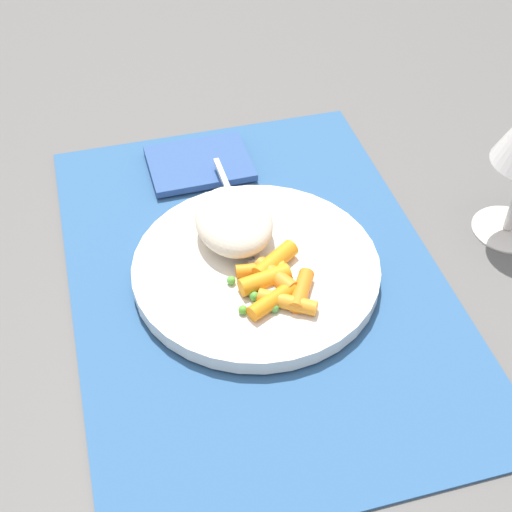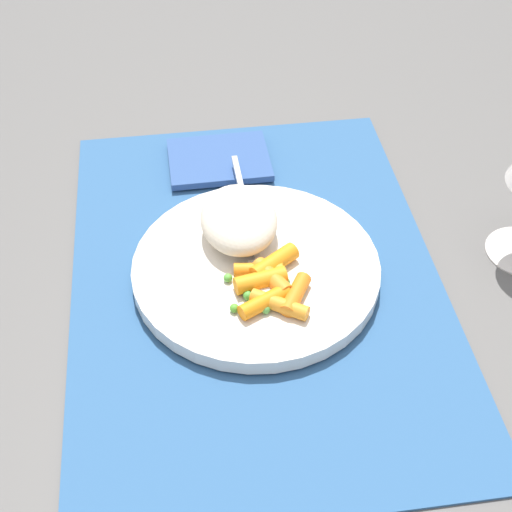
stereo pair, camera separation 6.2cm
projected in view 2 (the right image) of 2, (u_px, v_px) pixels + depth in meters
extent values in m
plane|color=#565451|center=(256.00, 279.00, 0.71)|extent=(2.40, 2.40, 0.00)
cube|color=#2D5684|center=(256.00, 277.00, 0.71)|extent=(0.51, 0.36, 0.01)
cylinder|color=silver|center=(256.00, 269.00, 0.70)|extent=(0.24, 0.24, 0.02)
ellipsoid|color=beige|center=(239.00, 220.00, 0.71)|extent=(0.10, 0.08, 0.04)
cylinder|color=orange|center=(272.00, 278.00, 0.67)|extent=(0.05, 0.04, 0.02)
cylinder|color=orange|center=(261.00, 280.00, 0.67)|extent=(0.03, 0.05, 0.02)
cylinder|color=orange|center=(260.00, 302.00, 0.65)|extent=(0.04, 0.05, 0.01)
cylinder|color=orange|center=(279.00, 305.00, 0.65)|extent=(0.04, 0.05, 0.01)
cylinder|color=orange|center=(295.00, 294.00, 0.66)|extent=(0.05, 0.04, 0.01)
cylinder|color=orange|center=(274.00, 263.00, 0.69)|extent=(0.04, 0.05, 0.02)
cylinder|color=orange|center=(257.00, 270.00, 0.68)|extent=(0.02, 0.05, 0.01)
sphere|color=#58AD3B|center=(228.00, 278.00, 0.68)|extent=(0.01, 0.01, 0.01)
sphere|color=#4A8C2F|center=(281.00, 272.00, 0.68)|extent=(0.01, 0.01, 0.01)
sphere|color=#54A22F|center=(234.00, 308.00, 0.65)|extent=(0.01, 0.01, 0.01)
sphere|color=green|center=(286.00, 282.00, 0.68)|extent=(0.01, 0.01, 0.01)
sphere|color=green|center=(248.00, 296.00, 0.66)|extent=(0.01, 0.01, 0.01)
sphere|color=#54A144|center=(261.00, 310.00, 0.65)|extent=(0.01, 0.01, 0.01)
sphere|color=#52B130|center=(281.00, 271.00, 0.68)|extent=(0.01, 0.01, 0.01)
sphere|color=#549538|center=(259.00, 298.00, 0.66)|extent=(0.01, 0.01, 0.01)
sphere|color=green|center=(289.00, 291.00, 0.67)|extent=(0.01, 0.01, 0.01)
sphere|color=green|center=(300.00, 293.00, 0.67)|extent=(0.01, 0.01, 0.01)
cube|color=silver|center=(260.00, 278.00, 0.68)|extent=(0.05, 0.02, 0.01)
cube|color=silver|center=(243.00, 206.00, 0.75)|extent=(0.17, 0.01, 0.01)
cube|color=#33518C|center=(219.00, 160.00, 0.83)|extent=(0.09, 0.12, 0.01)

